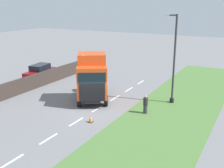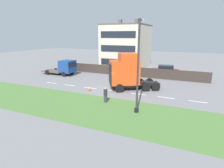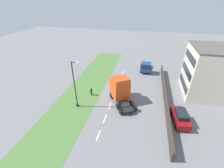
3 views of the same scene
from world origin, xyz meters
TOP-DOWN VIEW (x-y plane):
  - ground_plane at (0.00, 0.00)m, footprint 120.00×120.00m
  - grass_verge at (-6.00, 0.00)m, footprint 7.00×44.00m
  - lane_markings at (0.00, -0.70)m, footprint 0.16×21.00m
  - boundary_wall at (9.00, 0.00)m, footprint 0.25×24.00m
  - building_block at (17.61, 3.81)m, footprint 10.46×8.07m
  - lorry_cab at (1.30, -1.94)m, footprint 5.39×6.47m
  - flatbed_truck at (5.23, 10.47)m, footprint 2.51×6.15m
  - parked_car at (10.71, -5.28)m, footprint 2.31×4.49m
  - lamp_post at (-5.14, -5.28)m, footprint 1.31×0.38m
  - pedestrian at (-4.04, -1.67)m, footprint 0.39×0.39m
  - traffic_cone_lead at (-1.02, 2.02)m, footprint 0.36×0.36m

SIDE VIEW (x-z plane):
  - ground_plane at x=0.00m, z-range 0.00..0.00m
  - lane_markings at x=0.00m, z-range 0.00..0.00m
  - grass_verge at x=-6.00m, z-range 0.00..0.01m
  - traffic_cone_lead at x=-1.02m, z-range -0.01..0.57m
  - pedestrian at x=-4.04m, z-range -0.02..1.55m
  - boundary_wall at x=9.00m, z-range 0.00..1.56m
  - parked_car at x=10.71m, z-range -0.02..1.91m
  - flatbed_truck at x=5.23m, z-range 0.08..2.63m
  - lorry_cab at x=1.30m, z-range -0.07..4.60m
  - lamp_post at x=-5.14m, z-range -0.35..7.59m
  - building_block at x=17.61m, z-range -0.54..9.31m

